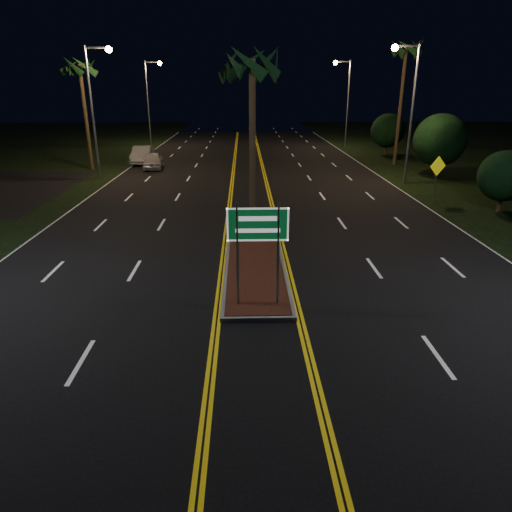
{
  "coord_description": "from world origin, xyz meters",
  "views": [
    {
      "loc": [
        -0.39,
        -9.84,
        6.45
      ],
      "look_at": [
        -0.06,
        2.33,
        1.9
      ],
      "focal_mm": 32.0,
      "sensor_mm": 36.0,
      "label": 1
    }
  ],
  "objects_px": {
    "highway_sign": "(258,234)",
    "streetlight_right_far": "(345,94)",
    "palm_left_far": "(80,68)",
    "median_island": "(254,258)",
    "shrub_near": "(505,176)",
    "shrub_mid": "(440,140)",
    "streetlight_left_mid": "(96,98)",
    "streetlight_left_far": "(151,94)",
    "streetlight_right_mid": "(408,99)",
    "car_far": "(142,153)",
    "shrub_far": "(388,131)",
    "car_near": "(153,159)",
    "warning_sign": "(437,172)",
    "palm_median": "(252,65)",
    "palm_right_far": "(406,50)"
  },
  "relations": [
    {
      "from": "highway_sign",
      "to": "streetlight_right_far",
      "type": "xyz_separation_m",
      "value": [
        10.61,
        39.2,
        3.25
      ]
    },
    {
      "from": "streetlight_right_far",
      "to": "palm_left_far",
      "type": "relative_size",
      "value": 1.02
    },
    {
      "from": "median_island",
      "to": "shrub_near",
      "type": "distance_m",
      "value": 15.32
    },
    {
      "from": "shrub_mid",
      "to": "streetlight_right_far",
      "type": "bearing_deg",
      "value": 100.66
    },
    {
      "from": "shrub_mid",
      "to": "streetlight_left_mid",
      "type": "bearing_deg",
      "value": 180.0
    },
    {
      "from": "streetlight_left_far",
      "to": "palm_left_far",
      "type": "height_order",
      "value": "streetlight_left_far"
    },
    {
      "from": "streetlight_right_mid",
      "to": "car_far",
      "type": "bearing_deg",
      "value": 154.95
    },
    {
      "from": "streetlight_left_far",
      "to": "streetlight_right_mid",
      "type": "relative_size",
      "value": 1.0
    },
    {
      "from": "shrub_mid",
      "to": "shrub_far",
      "type": "height_order",
      "value": "shrub_mid"
    },
    {
      "from": "median_island",
      "to": "streetlight_left_mid",
      "type": "xyz_separation_m",
      "value": [
        -10.61,
        17.0,
        5.57
      ]
    },
    {
      "from": "median_island",
      "to": "streetlight_right_far",
      "type": "relative_size",
      "value": 1.14
    },
    {
      "from": "car_near",
      "to": "shrub_mid",
      "type": "bearing_deg",
      "value": -17.89
    },
    {
      "from": "highway_sign",
      "to": "shrub_mid",
      "type": "relative_size",
      "value": 0.69
    },
    {
      "from": "median_island",
      "to": "car_near",
      "type": "bearing_deg",
      "value": 110.18
    },
    {
      "from": "highway_sign",
      "to": "car_far",
      "type": "height_order",
      "value": "highway_sign"
    },
    {
      "from": "streetlight_right_far",
      "to": "warning_sign",
      "type": "distance_m",
      "value": 26.03
    },
    {
      "from": "palm_left_far",
      "to": "shrub_far",
      "type": "height_order",
      "value": "palm_left_far"
    },
    {
      "from": "streetlight_right_far",
      "to": "palm_median",
      "type": "bearing_deg",
      "value": -108.62
    },
    {
      "from": "palm_median",
      "to": "car_near",
      "type": "distance_m",
      "value": 20.7
    },
    {
      "from": "palm_right_far",
      "to": "shrub_mid",
      "type": "bearing_deg",
      "value": -78.69
    },
    {
      "from": "streetlight_right_mid",
      "to": "palm_right_far",
      "type": "xyz_separation_m",
      "value": [
        2.19,
        8.0,
        3.49
      ]
    },
    {
      "from": "palm_median",
      "to": "palm_right_far",
      "type": "height_order",
      "value": "palm_right_far"
    },
    {
      "from": "streetlight_left_far",
      "to": "palm_median",
      "type": "relative_size",
      "value": 1.08
    },
    {
      "from": "shrub_near",
      "to": "shrub_far",
      "type": "distance_m",
      "value": 22.01
    },
    {
      "from": "palm_right_far",
      "to": "car_far",
      "type": "relative_size",
      "value": 1.99
    },
    {
      "from": "streetlight_right_mid",
      "to": "warning_sign",
      "type": "distance_m",
      "value": 6.94
    },
    {
      "from": "palm_right_far",
      "to": "shrub_far",
      "type": "distance_m",
      "value": 9.13
    },
    {
      "from": "warning_sign",
      "to": "palm_median",
      "type": "bearing_deg",
      "value": -172.79
    },
    {
      "from": "streetlight_right_far",
      "to": "shrub_mid",
      "type": "distance_m",
      "value": 18.55
    },
    {
      "from": "palm_right_far",
      "to": "streetlight_left_mid",
      "type": "bearing_deg",
      "value": -165.63
    },
    {
      "from": "streetlight_right_far",
      "to": "streetlight_left_mid",
      "type": "bearing_deg",
      "value": -139.7
    },
    {
      "from": "streetlight_left_mid",
      "to": "streetlight_right_far",
      "type": "height_order",
      "value": "same"
    },
    {
      "from": "streetlight_right_far",
      "to": "car_far",
      "type": "distance_m",
      "value": 23.13
    },
    {
      "from": "warning_sign",
      "to": "shrub_far",
      "type": "bearing_deg",
      "value": 60.5
    },
    {
      "from": "palm_right_far",
      "to": "streetlight_right_mid",
      "type": "bearing_deg",
      "value": -105.29
    },
    {
      "from": "palm_right_far",
      "to": "warning_sign",
      "type": "xyz_separation_m",
      "value": [
        -2.0,
        -13.74,
        -7.38
      ]
    },
    {
      "from": "streetlight_right_mid",
      "to": "shrub_far",
      "type": "xyz_separation_m",
      "value": [
        3.19,
        14.0,
        -3.32
      ]
    },
    {
      "from": "streetlight_left_mid",
      "to": "car_near",
      "type": "relative_size",
      "value": 1.98
    },
    {
      "from": "car_near",
      "to": "shrub_near",
      "type": "bearing_deg",
      "value": -40.4
    },
    {
      "from": "highway_sign",
      "to": "palm_right_far",
      "type": "height_order",
      "value": "palm_right_far"
    },
    {
      "from": "palm_right_far",
      "to": "car_far",
      "type": "distance_m",
      "value": 23.67
    },
    {
      "from": "median_island",
      "to": "shrub_far",
      "type": "distance_m",
      "value": 32.19
    },
    {
      "from": "median_island",
      "to": "highway_sign",
      "type": "distance_m",
      "value": 4.8
    },
    {
      "from": "highway_sign",
      "to": "streetlight_right_mid",
      "type": "bearing_deg",
      "value": 61.07
    },
    {
      "from": "streetlight_right_mid",
      "to": "shrub_mid",
      "type": "bearing_deg",
      "value": 30.56
    },
    {
      "from": "streetlight_left_mid",
      "to": "highway_sign",
      "type": "bearing_deg",
      "value": -63.41
    },
    {
      "from": "streetlight_left_far",
      "to": "car_near",
      "type": "height_order",
      "value": "streetlight_left_far"
    },
    {
      "from": "shrub_near",
      "to": "streetlight_left_mid",
      "type": "bearing_deg",
      "value": 157.48
    },
    {
      "from": "median_island",
      "to": "car_far",
      "type": "relative_size",
      "value": 1.98
    },
    {
      "from": "palm_right_far",
      "to": "shrub_far",
      "type": "relative_size",
      "value": 2.6
    }
  ]
}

